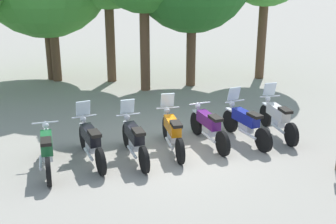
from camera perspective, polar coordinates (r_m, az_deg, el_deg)
name	(u,v)px	position (r m, az deg, el deg)	size (l,w,h in m)	color
ground_plane	(173,151)	(11.46, 0.67, -5.05)	(80.00, 80.00, 0.00)	gray
motorcycle_0	(47,150)	(10.67, -15.32, -4.69)	(0.62, 2.19, 0.99)	black
motorcycle_1	(91,141)	(10.89, -9.92, -3.71)	(0.62, 2.18, 1.37)	black
motorcycle_2	(134,139)	(10.88, -4.36, -3.50)	(0.62, 2.19, 1.37)	black
motorcycle_3	(172,131)	(11.33, 0.57, -2.50)	(0.62, 2.19, 1.37)	black
motorcycle_4	(208,126)	(11.76, 5.24, -1.84)	(0.62, 2.19, 0.99)	black
motorcycle_5	(245,123)	(12.09, 9.94, -1.39)	(0.65, 2.17, 1.37)	black
motorcycle_6	(278,118)	(12.68, 13.94, -0.70)	(0.62, 2.19, 1.37)	black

